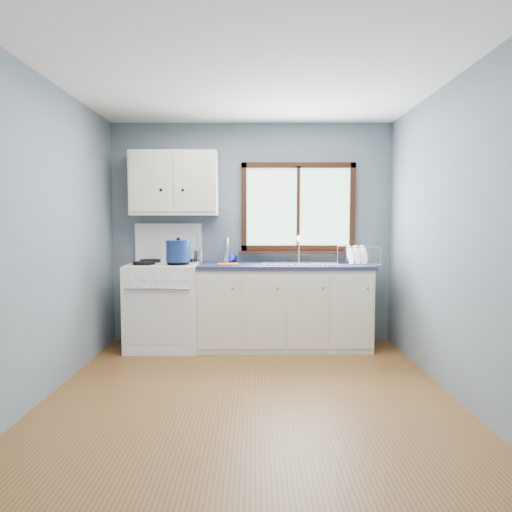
{
  "coord_description": "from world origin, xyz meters",
  "views": [
    {
      "loc": [
        0.04,
        -3.46,
        1.37
      ],
      "look_at": [
        0.05,
        0.9,
        1.05
      ],
      "focal_mm": 32.0,
      "sensor_mm": 36.0,
      "label": 1
    }
  ],
  "objects_px": {
    "base_cabinets": "(284,310)",
    "dish_rack": "(358,259)",
    "gas_range": "(164,303)",
    "thermos": "(226,250)",
    "skillet": "(180,259)",
    "utensil_crock": "(199,256)",
    "stockpot": "(178,251)",
    "sink": "(300,269)"
  },
  "relations": [
    {
      "from": "base_cabinets",
      "to": "dish_rack",
      "type": "relative_size",
      "value": 4.21
    },
    {
      "from": "dish_rack",
      "to": "gas_range",
      "type": "bearing_deg",
      "value": 171.52
    },
    {
      "from": "gas_range",
      "to": "thermos",
      "type": "height_order",
      "value": "gas_range"
    },
    {
      "from": "skillet",
      "to": "utensil_crock",
      "type": "relative_size",
      "value": 0.98
    },
    {
      "from": "stockpot",
      "to": "base_cabinets",
      "type": "bearing_deg",
      "value": 9.83
    },
    {
      "from": "dish_rack",
      "to": "skillet",
      "type": "bearing_deg",
      "value": 175.81
    },
    {
      "from": "utensil_crock",
      "to": "dish_rack",
      "type": "relative_size",
      "value": 0.83
    },
    {
      "from": "utensil_crock",
      "to": "thermos",
      "type": "relative_size",
      "value": 1.31
    },
    {
      "from": "stockpot",
      "to": "utensil_crock",
      "type": "bearing_deg",
      "value": 60.17
    },
    {
      "from": "gas_range",
      "to": "dish_rack",
      "type": "bearing_deg",
      "value": 0.32
    },
    {
      "from": "gas_range",
      "to": "utensil_crock",
      "type": "distance_m",
      "value": 0.63
    },
    {
      "from": "base_cabinets",
      "to": "utensil_crock",
      "type": "height_order",
      "value": "utensil_crock"
    },
    {
      "from": "base_cabinets",
      "to": "stockpot",
      "type": "height_order",
      "value": "stockpot"
    },
    {
      "from": "dish_rack",
      "to": "sink",
      "type": "bearing_deg",
      "value": 170.59
    },
    {
      "from": "gas_range",
      "to": "utensil_crock",
      "type": "bearing_deg",
      "value": 19.54
    },
    {
      "from": "base_cabinets",
      "to": "stockpot",
      "type": "bearing_deg",
      "value": -170.17
    },
    {
      "from": "utensil_crock",
      "to": "dish_rack",
      "type": "bearing_deg",
      "value": -3.82
    },
    {
      "from": "sink",
      "to": "utensil_crock",
      "type": "bearing_deg",
      "value": 174.4
    },
    {
      "from": "skillet",
      "to": "stockpot",
      "type": "xyz_separation_m",
      "value": [
        -0.01,
        -0.03,
        0.09
      ]
    },
    {
      "from": "gas_range",
      "to": "sink",
      "type": "distance_m",
      "value": 1.53
    },
    {
      "from": "gas_range",
      "to": "stockpot",
      "type": "distance_m",
      "value": 0.64
    },
    {
      "from": "sink",
      "to": "dish_rack",
      "type": "distance_m",
      "value": 0.64
    },
    {
      "from": "base_cabinets",
      "to": "thermos",
      "type": "height_order",
      "value": "thermos"
    },
    {
      "from": "stockpot",
      "to": "dish_rack",
      "type": "height_order",
      "value": "stockpot"
    },
    {
      "from": "stockpot",
      "to": "thermos",
      "type": "bearing_deg",
      "value": 35.25
    },
    {
      "from": "thermos",
      "to": "sink",
      "type": "bearing_deg",
      "value": -9.99
    },
    {
      "from": "gas_range",
      "to": "base_cabinets",
      "type": "height_order",
      "value": "gas_range"
    },
    {
      "from": "skillet",
      "to": "dish_rack",
      "type": "height_order",
      "value": "dish_rack"
    },
    {
      "from": "skillet",
      "to": "base_cabinets",
      "type": "bearing_deg",
      "value": 29.36
    },
    {
      "from": "gas_range",
      "to": "base_cabinets",
      "type": "distance_m",
      "value": 1.31
    },
    {
      "from": "thermos",
      "to": "base_cabinets",
      "type": "bearing_deg",
      "value": -12.69
    },
    {
      "from": "thermos",
      "to": "stockpot",
      "type": "bearing_deg",
      "value": -144.75
    },
    {
      "from": "base_cabinets",
      "to": "sink",
      "type": "height_order",
      "value": "sink"
    },
    {
      "from": "gas_range",
      "to": "skillet",
      "type": "distance_m",
      "value": 0.55
    },
    {
      "from": "thermos",
      "to": "dish_rack",
      "type": "relative_size",
      "value": 0.64
    },
    {
      "from": "skillet",
      "to": "sink",
      "type": "bearing_deg",
      "value": 28.2
    },
    {
      "from": "sink",
      "to": "stockpot",
      "type": "height_order",
      "value": "same"
    },
    {
      "from": "base_cabinets",
      "to": "utensil_crock",
      "type": "xyz_separation_m",
      "value": [
        -0.94,
        0.11,
        0.59
      ]
    },
    {
      "from": "sink",
      "to": "skillet",
      "type": "xyz_separation_m",
      "value": [
        -1.28,
        -0.16,
        0.12
      ]
    },
    {
      "from": "dish_rack",
      "to": "thermos",
      "type": "bearing_deg",
      "value": 165.23
    },
    {
      "from": "skillet",
      "to": "dish_rack",
      "type": "distance_m",
      "value": 1.91
    },
    {
      "from": "skillet",
      "to": "thermos",
      "type": "bearing_deg",
      "value": 54.35
    }
  ]
}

